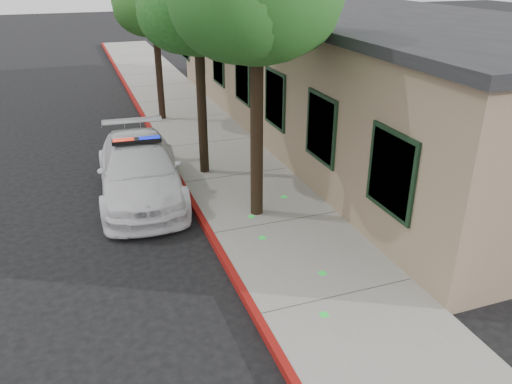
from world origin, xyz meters
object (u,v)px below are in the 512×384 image
Objects in this scene: clapboard_building at (347,72)px; street_tree_far at (155,5)px; street_tree_mid at (197,9)px; police_car at (140,170)px.

street_tree_far is (-5.96, 3.29, 2.12)m from clapboard_building.
street_tree_mid is 1.07× the size of street_tree_far.
clapboard_building reaches higher than police_car.
clapboard_building is at bearing -28.89° from street_tree_far.
police_car is 4.34m from street_tree_mid.
clapboard_building is 7.13m from street_tree_far.
clapboard_building is 6.74m from street_tree_mid.
street_tree_far reaches higher than police_car.
clapboard_building is 3.83× the size of street_tree_far.
clapboard_building is 4.02× the size of police_car.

